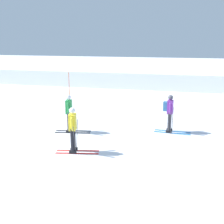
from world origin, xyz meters
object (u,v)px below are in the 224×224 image
at_px(skier_yellow, 73,129).
at_px(trail_marker_pole, 69,85).
at_px(skier_purple, 169,112).
at_px(skier_green, 69,112).

height_order(skier_yellow, trail_marker_pole, trail_marker_pole).
relative_size(skier_purple, trail_marker_pole, 0.95).
bearing_deg(trail_marker_pole, skier_green, -66.92).
relative_size(skier_green, skier_yellow, 1.00).
height_order(skier_green, trail_marker_pole, trail_marker_pole).
height_order(skier_purple, skier_yellow, same).
distance_m(skier_green, skier_purple, 4.49).
distance_m(skier_green, skier_yellow, 2.53).
xyz_separation_m(skier_purple, trail_marker_pole, (-7.63, 6.57, -0.05)).
relative_size(skier_yellow, trail_marker_pole, 0.95).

